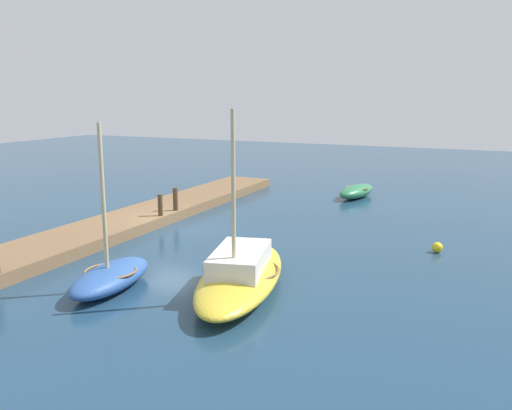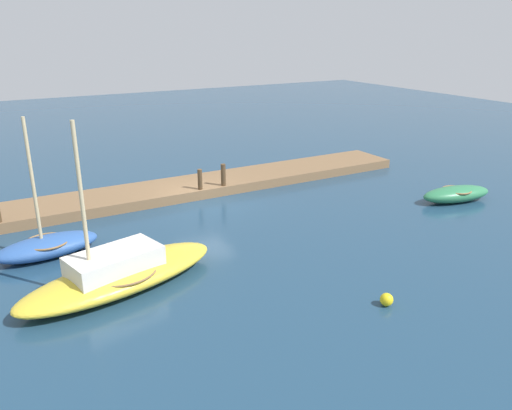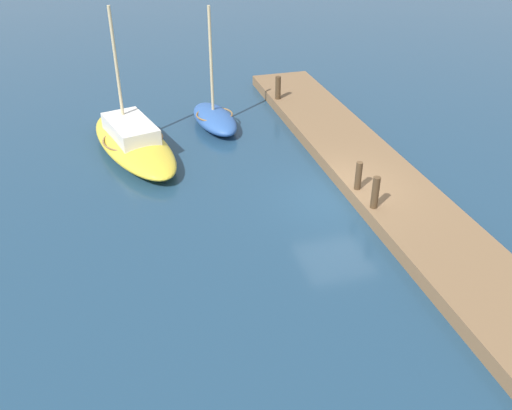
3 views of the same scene
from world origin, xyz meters
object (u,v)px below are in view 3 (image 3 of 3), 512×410
object	(u,v)px
mooring_post_west	(375,192)
mooring_post_mid_west	(358,176)
rowboat_blue	(215,118)
mooring_post_mid_east	(278,88)
sailboat_yellow	(133,141)

from	to	relation	value
mooring_post_west	mooring_post_mid_west	distance (m)	1.23
rowboat_blue	mooring_post_mid_west	xyz separation A→B (m)	(-7.34, -3.26, 0.53)
mooring_post_west	mooring_post_mid_west	bearing A→B (deg)	0.00
mooring_post_mid_east	rowboat_blue	bearing A→B (deg)	112.34
sailboat_yellow	mooring_post_mid_east	world-z (taller)	sailboat_yellow
mooring_post_mid_east	sailboat_yellow	bearing A→B (deg)	113.44
mooring_post_mid_west	mooring_post_mid_east	distance (m)	8.68
mooring_post_mid_west	mooring_post_mid_east	bearing A→B (deg)	0.00
mooring_post_west	mooring_post_mid_west	xyz separation A→B (m)	(1.23, 0.00, -0.05)
rowboat_blue	mooring_post_mid_east	distance (m)	3.57
rowboat_blue	sailboat_yellow	xyz separation A→B (m)	(-1.63, 3.58, 0.10)
rowboat_blue	mooring_post_mid_east	bearing A→B (deg)	-74.82
mooring_post_mid_west	mooring_post_west	bearing A→B (deg)	180.00
mooring_post_west	mooring_post_mid_east	bearing A→B (deg)	0.00
mooring_post_west	mooring_post_mid_east	size ratio (longest dim) A/B	1.03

